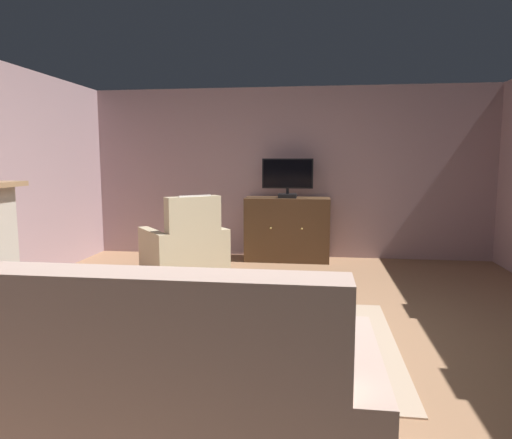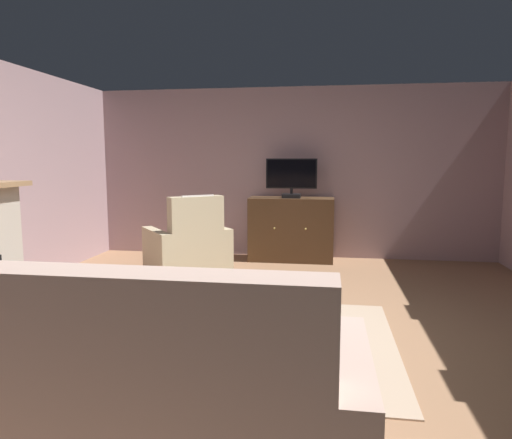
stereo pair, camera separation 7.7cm
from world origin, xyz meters
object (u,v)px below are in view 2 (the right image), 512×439
(tv_remote, at_px, (231,304))
(folded_newspaper, at_px, (224,298))
(cat, at_px, (83,333))
(armchair_by_fireplace, at_px, (189,250))
(sofa_floral, at_px, (145,415))
(coffee_table, at_px, (227,310))
(television, at_px, (291,177))
(tv_cabinet, at_px, (291,231))

(tv_remote, height_order, folded_newspaper, tv_remote)
(tv_remote, bearing_deg, cat, -162.02)
(tv_remote, relative_size, armchair_by_fireplace, 0.14)
(cat, bearing_deg, armchair_by_fireplace, 86.41)
(folded_newspaper, bearing_deg, tv_remote, -69.96)
(sofa_floral, bearing_deg, coffee_table, 85.92)
(television, height_order, armchair_by_fireplace, television)
(tv_cabinet, xyz_separation_m, armchair_by_fireplace, (-1.25, -1.07, -0.12))
(sofa_floral, bearing_deg, television, 86.63)
(television, relative_size, coffee_table, 0.78)
(tv_cabinet, bearing_deg, tv_remote, -92.32)
(sofa_floral, bearing_deg, cat, 127.74)
(coffee_table, bearing_deg, armchair_by_fireplace, 112.79)
(tv_cabinet, height_order, folded_newspaper, tv_cabinet)
(television, bearing_deg, tv_cabinet, 90.00)
(coffee_table, relative_size, armchair_by_fireplace, 0.75)
(tv_remote, xyz_separation_m, sofa_floral, (-0.14, -1.26, -0.12))
(television, relative_size, sofa_floral, 0.37)
(tv_cabinet, distance_m, cat, 3.75)
(coffee_table, bearing_deg, tv_cabinet, 86.94)
(folded_newspaper, bearing_deg, cat, 168.73)
(coffee_table, relative_size, tv_remote, 5.54)
(television, xyz_separation_m, cat, (-1.40, -3.41, -1.13))
(tv_remote, bearing_deg, folded_newspaper, 145.86)
(coffee_table, distance_m, armchair_by_fireplace, 2.73)
(folded_newspaper, height_order, cat, folded_newspaper)
(armchair_by_fireplace, bearing_deg, sofa_floral, -75.89)
(tv_cabinet, distance_m, coffee_table, 3.59)
(sofa_floral, distance_m, armchair_by_fireplace, 3.96)
(sofa_floral, relative_size, armchair_by_fireplace, 1.58)
(tv_remote, bearing_deg, sofa_floral, -70.13)
(coffee_table, xyz_separation_m, tv_remote, (0.04, -0.06, 0.07))
(coffee_table, xyz_separation_m, cat, (-1.21, 0.12, -0.29))
(coffee_table, bearing_deg, cat, 174.17)
(television, height_order, folded_newspaper, television)
(armchair_by_fireplace, relative_size, cat, 1.80)
(television, height_order, coffee_table, television)
(tv_cabinet, bearing_deg, sofa_floral, -93.33)
(television, height_order, tv_remote, television)
(coffee_table, relative_size, sofa_floral, 0.47)
(cat, bearing_deg, television, 67.69)
(folded_newspaper, relative_size, armchair_by_fireplace, 0.24)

